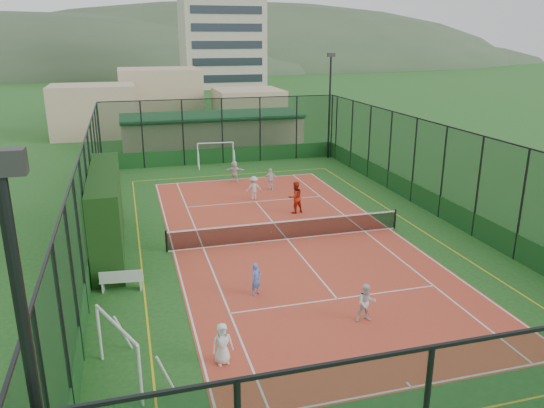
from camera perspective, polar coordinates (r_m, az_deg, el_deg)
The scene contains 20 objects.
ground at distance 25.91m, azimuth 1.64°, elevation -3.83°, with size 300.00×300.00×0.00m, color #1D541F.
court_slab at distance 25.91m, azimuth 1.64°, elevation -3.82°, with size 11.17×23.97×0.01m, color #BD3D2A.
tennis_net at distance 25.72m, azimuth 1.65°, elevation -2.73°, with size 11.67×0.12×1.06m, color black, non-canonical shape.
perimeter_fence at distance 25.11m, azimuth 1.69°, elevation 1.49°, with size 18.12×34.12×5.00m, color black, non-canonical shape.
floodlight_ne at distance 42.99m, azimuth 6.20°, elevation 10.36°, with size 0.60×0.26×8.25m, color black, non-canonical shape.
clubhouse at distance 46.28m, azimuth -6.47°, elevation 7.67°, with size 15.20×7.20×3.15m, color tan, non-canonical shape.
apartment_tower at distance 106.91m, azimuth -5.56°, elevation 20.48°, with size 15.00×12.00×30.00m, color beige.
distant_hills at distance 173.44m, azimuth -13.58°, elevation 13.98°, with size 200.00×60.00×24.00m, color #384C33, non-canonical shape.
hedge_left at distance 25.29m, azimuth -17.35°, elevation -0.75°, with size 1.27×8.46×3.70m, color black.
white_bench at distance 21.55m, azimuth -15.89°, elevation -7.82°, with size 1.64×0.45×0.92m, color white, non-canonical shape.
futsal_goal_near at distance 16.14m, azimuth -16.20°, elevation -15.13°, with size 0.83×2.85×1.84m, color white, non-canonical shape.
futsal_goal_far at distance 40.60m, azimuth -6.08°, elevation 5.31°, with size 2.78×0.81×1.79m, color white, non-canonical shape.
child_near_left at distance 16.47m, azimuth -5.36°, elevation -14.73°, with size 0.65×0.42×1.32m, color white.
child_near_mid at distance 20.33m, azimuth -1.71°, elevation -8.08°, with size 0.47×0.31×1.28m, color #517DE7.
child_near_right at distance 18.82m, azimuth 10.12°, elevation -10.42°, with size 0.68×0.53×1.39m, color white.
child_far_left at distance 31.97m, azimuth -1.98°, elevation 1.74°, with size 0.93×0.54×1.45m, color silver.
child_far_right at distance 34.03m, azimuth -0.15°, elevation 2.69°, with size 0.82×0.34×1.40m, color white.
child_far_back at distance 36.04m, azimuth -4.06°, elevation 3.53°, with size 1.34×0.43×1.45m, color silver.
coach at distance 29.50m, azimuth 2.52°, elevation 0.72°, with size 0.87×0.68×1.80m, color red.
tennis_balls at distance 27.21m, azimuth -1.84°, elevation -2.67°, with size 4.23×1.05×0.07m.
Camera 1 is at (-7.19, -23.03, 9.45)m, focal length 35.00 mm.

